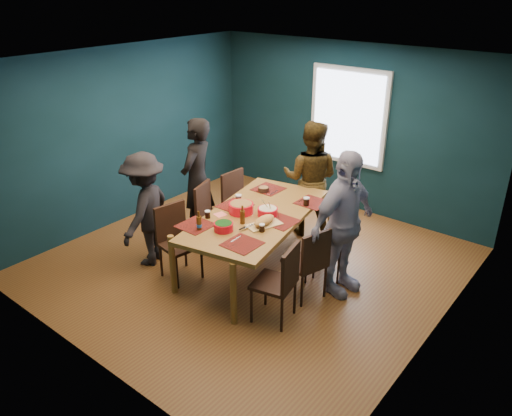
% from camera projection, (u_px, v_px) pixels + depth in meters
% --- Properties ---
extents(room, '(5.01, 5.01, 2.71)m').
position_uv_depth(room, '(264.00, 164.00, 6.49)').
color(room, brown).
rests_on(room, ground).
extents(dining_table, '(1.53, 2.41, 0.85)m').
position_uv_depth(dining_table, '(257.00, 219.00, 6.37)').
color(dining_table, olive).
rests_on(dining_table, floor).
extents(chair_left_far, '(0.47, 0.47, 0.99)m').
position_uv_depth(chair_left_far, '(238.00, 199.00, 7.42)').
color(chair_left_far, black).
rests_on(chair_left_far, floor).
extents(chair_left_mid, '(0.55, 0.55, 0.97)m').
position_uv_depth(chair_left_mid, '(210.00, 212.00, 7.05)').
color(chair_left_mid, black).
rests_on(chair_left_mid, floor).
extents(chair_left_near, '(0.51, 0.51, 0.98)m').
position_uv_depth(chair_left_near, '(176.00, 236.00, 6.38)').
color(chair_left_near, black).
rests_on(chair_left_near, floor).
extents(chair_right_far, '(0.46, 0.46, 0.83)m').
position_uv_depth(chair_right_far, '(337.00, 244.00, 6.37)').
color(chair_right_far, black).
rests_on(chair_right_far, floor).
extents(chair_right_mid, '(0.53, 0.53, 0.94)m').
position_uv_depth(chair_right_mid, '(310.00, 259.00, 5.90)').
color(chair_right_mid, black).
rests_on(chair_right_mid, floor).
extents(chair_right_near, '(0.52, 0.52, 0.97)m').
position_uv_depth(chair_right_near, '(281.00, 278.00, 5.50)').
color(chair_right_near, black).
rests_on(chair_right_near, floor).
extents(person_far_left, '(0.62, 0.77, 1.82)m').
position_uv_depth(person_far_left, '(197.00, 180.00, 7.21)').
color(person_far_left, black).
rests_on(person_far_left, floor).
extents(person_back, '(1.03, 0.92, 1.75)m').
position_uv_depth(person_back, '(310.00, 179.00, 7.36)').
color(person_back, black).
rests_on(person_back, floor).
extents(person_right, '(0.61, 1.13, 1.83)m').
position_uv_depth(person_right, '(343.00, 224.00, 5.91)').
color(person_right, white).
rests_on(person_right, floor).
extents(person_near_left, '(0.92, 1.16, 1.57)m').
position_uv_depth(person_near_left, '(145.00, 210.00, 6.59)').
color(person_near_left, black).
rests_on(person_near_left, floor).
extents(bowl_salad, '(0.32, 0.32, 0.13)m').
position_uv_depth(bowl_salad, '(241.00, 208.00, 6.33)').
color(bowl_salad, red).
rests_on(bowl_salad, dining_table).
extents(bowl_dumpling, '(0.26, 0.26, 0.24)m').
position_uv_depth(bowl_dumpling, '(268.00, 211.00, 6.26)').
color(bowl_dumpling, red).
rests_on(bowl_dumpling, dining_table).
extents(bowl_herbs, '(0.23, 0.23, 0.10)m').
position_uv_depth(bowl_herbs, '(224.00, 226.00, 5.89)').
color(bowl_herbs, red).
rests_on(bowl_herbs, dining_table).
extents(cutting_board, '(0.35, 0.55, 0.12)m').
position_uv_depth(cutting_board, '(264.00, 221.00, 6.01)').
color(cutting_board, tan).
rests_on(cutting_board, dining_table).
extents(small_bowl, '(0.16, 0.16, 0.07)m').
position_uv_depth(small_bowl, '(264.00, 189.00, 6.97)').
color(small_bowl, black).
rests_on(small_bowl, dining_table).
extents(beer_bottle_a, '(0.07, 0.07, 0.24)m').
position_uv_depth(beer_bottle_a, '(199.00, 223.00, 5.89)').
color(beer_bottle_a, '#44280C').
rests_on(beer_bottle_a, dining_table).
extents(beer_bottle_b, '(0.06, 0.06, 0.24)m').
position_uv_depth(beer_bottle_b, '(242.00, 217.00, 6.04)').
color(beer_bottle_b, '#44280C').
rests_on(beer_bottle_b, dining_table).
extents(cola_glass_a, '(0.07, 0.07, 0.10)m').
position_uv_depth(cola_glass_a, '(208.00, 214.00, 6.20)').
color(cola_glass_a, black).
rests_on(cola_glass_a, dining_table).
extents(cola_glass_b, '(0.07, 0.07, 0.10)m').
position_uv_depth(cola_glass_b, '(262.00, 227.00, 5.87)').
color(cola_glass_b, black).
rests_on(cola_glass_b, dining_table).
extents(cola_glass_c, '(0.08, 0.08, 0.11)m').
position_uv_depth(cola_glass_c, '(306.00, 201.00, 6.53)').
color(cola_glass_c, black).
rests_on(cola_glass_c, dining_table).
extents(cola_glass_d, '(0.08, 0.08, 0.12)m').
position_uv_depth(cola_glass_d, '(239.00, 199.00, 6.61)').
color(cola_glass_d, black).
rests_on(cola_glass_d, dining_table).
extents(napkin_a, '(0.20, 0.20, 0.00)m').
position_uv_depth(napkin_a, '(282.00, 220.00, 6.16)').
color(napkin_a, '#FF796B').
rests_on(napkin_a, dining_table).
extents(napkin_b, '(0.17, 0.17, 0.00)m').
position_uv_depth(napkin_b, '(220.00, 215.00, 6.30)').
color(napkin_b, '#FF796B').
rests_on(napkin_b, dining_table).
extents(napkin_c, '(0.21, 0.21, 0.00)m').
position_uv_depth(napkin_c, '(246.00, 243.00, 5.63)').
color(napkin_c, '#FF796B').
rests_on(napkin_c, dining_table).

